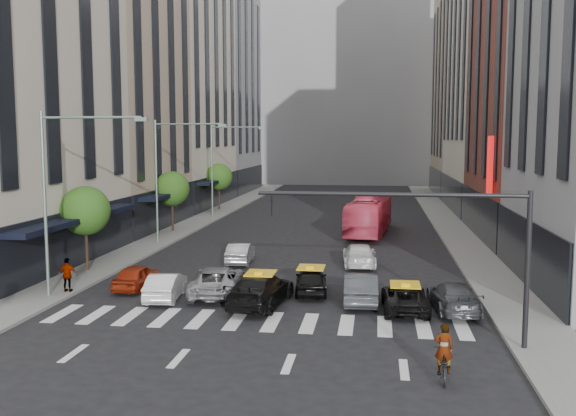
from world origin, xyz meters
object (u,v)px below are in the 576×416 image
at_px(streetlamp_mid, 169,165).
at_px(bus, 369,215).
at_px(car_red, 137,277).
at_px(taxi_left, 261,290).
at_px(streetlamp_far, 221,158).
at_px(car_white_front, 166,286).
at_px(streetlamp_near, 62,179).
at_px(motorcycle, 443,366).
at_px(pedestrian_far, 68,275).
at_px(taxi_center, 311,281).

xyz_separation_m(streetlamp_mid, bus, (14.45, 7.21, -4.35)).
xyz_separation_m(car_red, bus, (11.81, 20.71, 0.90)).
relative_size(streetlamp_mid, taxi_left, 1.69).
height_order(streetlamp_far, car_white_front, streetlamp_far).
distance_m(streetlamp_near, motorcycle, 19.91).
bearing_deg(motorcycle, pedestrian_far, -24.14).
distance_m(streetlamp_near, bus, 27.68).
bearing_deg(car_red, streetlamp_mid, -77.36).
bearing_deg(streetlamp_near, taxi_center, 12.81).
distance_m(car_white_front, motorcycle, 15.30).
relative_size(car_red, bus, 0.34).
xyz_separation_m(streetlamp_far, taxi_center, (11.80, -29.32, -5.24)).
height_order(streetlamp_near, bus, streetlamp_near).
height_order(car_white_front, taxi_left, taxi_left).
distance_m(streetlamp_mid, pedestrian_far, 15.93).
distance_m(car_red, pedestrian_far, 3.45).
xyz_separation_m(motorcycle, pedestrian_far, (-17.62, 9.15, 0.52)).
relative_size(streetlamp_far, car_red, 2.35).
bearing_deg(streetlamp_mid, motorcycle, -54.61).
xyz_separation_m(car_white_front, pedestrian_far, (-5.20, 0.22, 0.35)).
xyz_separation_m(streetlamp_mid, pedestrian_far, (-0.36, -15.16, -4.89)).
bearing_deg(streetlamp_near, pedestrian_far, 112.96).
relative_size(taxi_center, pedestrian_far, 2.27).
height_order(streetlamp_near, car_white_front, streetlamp_near).
height_order(car_white_front, motorcycle, car_white_front).
distance_m(streetlamp_mid, streetlamp_far, 16.00).
distance_m(motorcycle, pedestrian_far, 19.86).
bearing_deg(taxi_center, motorcycle, 110.84).
bearing_deg(bus, taxi_left, 84.67).
distance_m(streetlamp_near, pedestrian_far, 4.98).
relative_size(streetlamp_near, bus, 0.81).
height_order(streetlamp_mid, car_red, streetlamp_mid).
bearing_deg(streetlamp_far, car_red, -84.88).
bearing_deg(pedestrian_far, car_red, -153.07).
distance_m(taxi_center, bus, 20.71).
distance_m(streetlamp_mid, taxi_left, 19.36).
height_order(taxi_left, taxi_center, taxi_left).
relative_size(car_white_front, taxi_left, 0.76).
bearing_deg(taxi_left, car_red, -12.12).
relative_size(bus, pedestrian_far, 6.47).
bearing_deg(motorcycle, taxi_center, -60.26).
distance_m(bus, motorcycle, 31.66).
bearing_deg(streetlamp_far, streetlamp_mid, -90.00).
distance_m(car_white_front, pedestrian_far, 5.22).
distance_m(car_white_front, bus, 24.56).
bearing_deg(taxi_center, bus, -102.96).
bearing_deg(streetlamp_near, taxi_left, 0.26).
relative_size(streetlamp_mid, car_red, 2.35).
distance_m(streetlamp_far, car_red, 30.08).
height_order(bus, motorcycle, bus).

